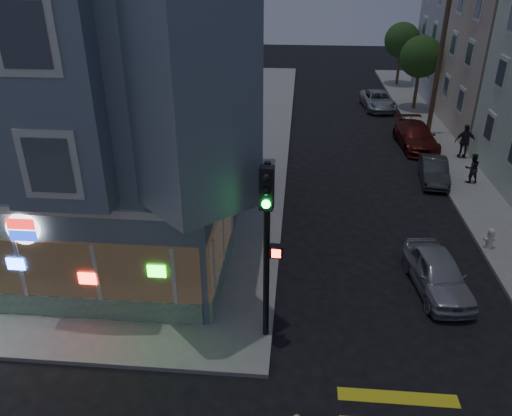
# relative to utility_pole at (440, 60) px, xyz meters

# --- Properties ---
(sidewalk_nw) EXTENTS (33.00, 42.00, 0.15)m
(sidewalk_nw) POSITION_rel_utility_pole_xyz_m (-25.50, -1.00, -4.72)
(sidewalk_nw) COLOR gray
(sidewalk_nw) RESTS_ON ground
(corner_building) EXTENTS (14.60, 14.60, 11.40)m
(corner_building) POSITION_rel_utility_pole_xyz_m (-18.00, -13.02, 1.02)
(corner_building) COLOR slate
(corner_building) RESTS_ON sidewalk_nw
(row_house_d) EXTENTS (12.00, 8.60, 10.50)m
(row_house_d) POSITION_rel_utility_pole_xyz_m (7.50, 10.00, 0.60)
(row_house_d) COLOR #ABA7B8
(row_house_d) RESTS_ON sidewalk_ne
(utility_pole) EXTENTS (2.20, 0.30, 9.00)m
(utility_pole) POSITION_rel_utility_pole_xyz_m (0.00, 0.00, 0.00)
(utility_pole) COLOR #4C3826
(utility_pole) RESTS_ON sidewalk_ne
(street_tree_near) EXTENTS (3.00, 3.00, 5.30)m
(street_tree_near) POSITION_rel_utility_pole_xyz_m (0.20, 6.00, -0.86)
(street_tree_near) COLOR #4C3826
(street_tree_near) RESTS_ON sidewalk_ne
(street_tree_far) EXTENTS (3.00, 3.00, 5.30)m
(street_tree_far) POSITION_rel_utility_pole_xyz_m (0.20, 14.00, -0.86)
(street_tree_far) COLOR #4C3826
(street_tree_far) RESTS_ON sidewalk_ne
(pedestrian_a) EXTENTS (0.83, 0.69, 1.54)m
(pedestrian_a) POSITION_rel_utility_pole_xyz_m (0.42, -7.89, -3.88)
(pedestrian_a) COLOR black
(pedestrian_a) RESTS_ON sidewalk_ne
(pedestrian_b) EXTENTS (1.16, 0.53, 1.95)m
(pedestrian_b) POSITION_rel_utility_pole_xyz_m (1.00, -4.33, -3.67)
(pedestrian_b) COLOR #28232C
(pedestrian_b) RESTS_ON sidewalk_ne
(parked_car_a) EXTENTS (2.05, 4.14, 1.36)m
(parked_car_a) POSITION_rel_utility_pole_xyz_m (-3.40, -17.28, -4.12)
(parked_car_a) COLOR #AEB1B6
(parked_car_a) RESTS_ON ground
(parked_car_b) EXTENTS (1.64, 3.73, 1.19)m
(parked_car_b) POSITION_rel_utility_pole_xyz_m (-1.37, -7.61, -4.20)
(parked_car_b) COLOR #36393B
(parked_car_b) RESTS_ON ground
(parked_car_c) EXTENTS (2.34, 5.03, 1.42)m
(parked_car_c) POSITION_rel_utility_pole_xyz_m (-1.30, -2.41, -4.09)
(parked_car_c) COLOR #5D1A15
(parked_car_c) RESTS_ON ground
(parked_car_d) EXTENTS (2.57, 4.88, 1.31)m
(parked_car_d) POSITION_rel_utility_pole_xyz_m (-2.50, 6.13, -4.14)
(parked_car_d) COLOR #A7ADB1
(parked_car_d) RESTS_ON ground
(traffic_signal) EXTENTS (0.67, 0.64, 5.68)m
(traffic_signal) POSITION_rel_utility_pole_xyz_m (-9.18, -20.44, -0.81)
(traffic_signal) COLOR black
(traffic_signal) RESTS_ON sidewalk_nw
(fire_hydrant) EXTENTS (0.49, 0.29, 0.86)m
(fire_hydrant) POSITION_rel_utility_pole_xyz_m (-0.70, -14.45, -4.20)
(fire_hydrant) COLOR white
(fire_hydrant) RESTS_ON sidewalk_ne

